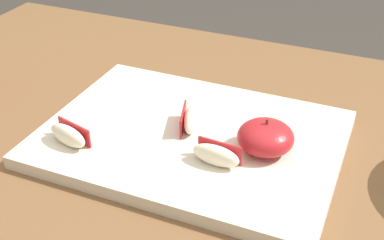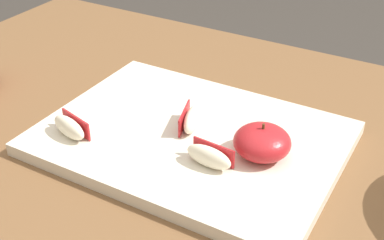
% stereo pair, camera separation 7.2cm
% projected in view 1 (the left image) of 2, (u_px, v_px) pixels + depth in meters
% --- Properties ---
extents(dining_table, '(1.16, 0.79, 0.76)m').
position_uv_depth(dining_table, '(182.00, 205.00, 0.81)').
color(dining_table, brown).
rests_on(dining_table, ground_plane).
extents(cutting_board, '(0.41, 0.30, 0.02)m').
position_uv_depth(cutting_board, '(192.00, 137.00, 0.73)').
color(cutting_board, beige).
rests_on(cutting_board, dining_table).
extents(apple_half_skin_up, '(0.08, 0.08, 0.05)m').
position_uv_depth(apple_half_skin_up, '(266.00, 136.00, 0.68)').
color(apple_half_skin_up, '#B21E23').
rests_on(apple_half_skin_up, cutting_board).
extents(apple_wedge_middle, '(0.07, 0.03, 0.03)m').
position_uv_depth(apple_wedge_middle, '(216.00, 155.00, 0.66)').
color(apple_wedge_middle, '#F4EACC').
rests_on(apple_wedge_middle, cutting_board).
extents(apple_wedge_near_knife, '(0.04, 0.07, 0.03)m').
position_uv_depth(apple_wedge_near_knife, '(191.00, 119.00, 0.73)').
color(apple_wedge_near_knife, '#F4EACC').
rests_on(apple_wedge_near_knife, cutting_board).
extents(apple_wedge_front, '(0.07, 0.04, 0.03)m').
position_uv_depth(apple_wedge_front, '(69.00, 135.00, 0.70)').
color(apple_wedge_front, '#F4EACC').
rests_on(apple_wedge_front, cutting_board).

